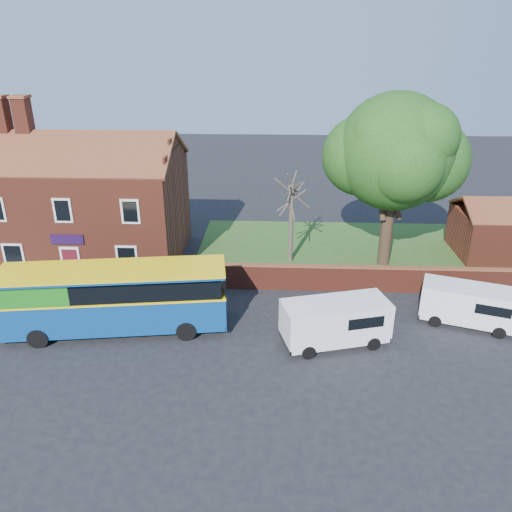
{
  "coord_description": "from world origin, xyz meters",
  "views": [
    {
      "loc": [
        5.56,
        -19.71,
        13.78
      ],
      "look_at": [
        4.43,
        5.0,
        3.01
      ],
      "focal_mm": 35.0,
      "sensor_mm": 36.0,
      "label": 1
    }
  ],
  "objects_px": {
    "van_far": "(470,304)",
    "large_tree": "(396,155)",
    "bus": "(107,297)",
    "van_near": "(335,321)"
  },
  "relations": [
    {
      "from": "van_near",
      "to": "large_tree",
      "type": "xyz_separation_m",
      "value": [
        4.29,
        9.91,
        5.99
      ]
    },
    {
      "from": "van_near",
      "to": "large_tree",
      "type": "bearing_deg",
      "value": 51.14
    },
    {
      "from": "bus",
      "to": "large_tree",
      "type": "distance_m",
      "value": 18.95
    },
    {
      "from": "bus",
      "to": "van_far",
      "type": "relative_size",
      "value": 2.23
    },
    {
      "from": "van_far",
      "to": "large_tree",
      "type": "distance_m",
      "value": 10.26
    },
    {
      "from": "van_far",
      "to": "van_near",
      "type": "bearing_deg",
      "value": -144.38
    },
    {
      "from": "bus",
      "to": "van_far",
      "type": "height_order",
      "value": "bus"
    },
    {
      "from": "van_far",
      "to": "large_tree",
      "type": "xyz_separation_m",
      "value": [
        -2.87,
        7.76,
        6.08
      ]
    },
    {
      "from": "van_far",
      "to": "large_tree",
      "type": "height_order",
      "value": "large_tree"
    },
    {
      "from": "van_far",
      "to": "large_tree",
      "type": "bearing_deg",
      "value": 129.17
    }
  ]
}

